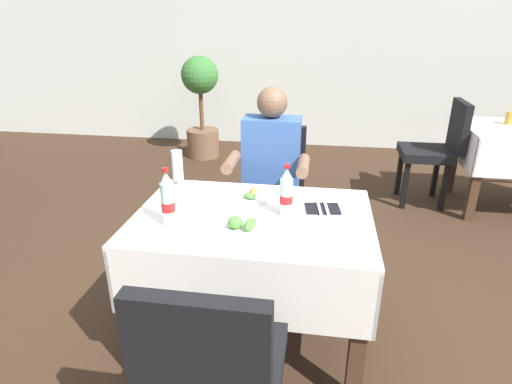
{
  "coord_description": "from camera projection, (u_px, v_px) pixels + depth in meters",
  "views": [
    {
      "loc": [
        0.2,
        -1.86,
        1.65
      ],
      "look_at": [
        -0.1,
        0.06,
        0.84
      ],
      "focal_mm": 29.49,
      "sensor_mm": 36.0,
      "label": 1
    }
  ],
  "objects": [
    {
      "name": "ground_plane",
      "position": [
        271.0,
        335.0,
        2.36
      ],
      "size": [
        11.0,
        11.0,
        0.0
      ],
      "primitive_type": "plane",
      "color": "#382619"
    },
    {
      "name": "back_wall",
      "position": [
        310.0,
        28.0,
        5.32
      ],
      "size": [
        11.0,
        0.12,
        3.03
      ],
      "primitive_type": "cube",
      "color": "silver",
      "rests_on": "ground"
    },
    {
      "name": "main_dining_table",
      "position": [
        253.0,
        247.0,
        2.12
      ],
      "size": [
        1.15,
        0.81,
        0.76
      ],
      "color": "white",
      "rests_on": "ground"
    },
    {
      "name": "chair_far_diner_seat",
      "position": [
        272.0,
        191.0,
        2.85
      ],
      "size": [
        0.44,
        0.5,
        0.97
      ],
      "color": "black",
      "rests_on": "ground"
    },
    {
      "name": "chair_near_camera_side",
      "position": [
        214.0,
        373.0,
        1.4
      ],
      "size": [
        0.44,
        0.5,
        0.97
      ],
      "color": "black",
      "rests_on": "ground"
    },
    {
      "name": "seated_diner_far",
      "position": [
        270.0,
        175.0,
        2.69
      ],
      "size": [
        0.5,
        0.46,
        1.26
      ],
      "color": "#282D42",
      "rests_on": "ground"
    },
    {
      "name": "plate_near_camera",
      "position": [
        241.0,
        225.0,
        1.9
      ],
      "size": [
        0.24,
        0.24,
        0.07
      ],
      "color": "white",
      "rests_on": "main_dining_table"
    },
    {
      "name": "plate_far_diner",
      "position": [
        250.0,
        196.0,
        2.24
      ],
      "size": [
        0.24,
        0.24,
        0.05
      ],
      "color": "white",
      "rests_on": "main_dining_table"
    },
    {
      "name": "beer_glass_left",
      "position": [
        177.0,
        167.0,
        2.37
      ],
      "size": [
        0.07,
        0.07,
        0.2
      ],
      "color": "white",
      "rests_on": "main_dining_table"
    },
    {
      "name": "cola_bottle_primary",
      "position": [
        168.0,
        200.0,
        1.91
      ],
      "size": [
        0.06,
        0.06,
        0.28
      ],
      "color": "silver",
      "rests_on": "main_dining_table"
    },
    {
      "name": "cola_bottle_secondary",
      "position": [
        286.0,
        193.0,
        2.01
      ],
      "size": [
        0.06,
        0.06,
        0.26
      ],
      "color": "silver",
      "rests_on": "main_dining_table"
    },
    {
      "name": "napkin_cutlery_set",
      "position": [
        323.0,
        208.0,
        2.11
      ],
      "size": [
        0.19,
        0.2,
        0.01
      ],
      "color": "black",
      "rests_on": "main_dining_table"
    },
    {
      "name": "background_chair_left",
      "position": [
        437.0,
        147.0,
        3.82
      ],
      "size": [
        0.5,
        0.44,
        0.97
      ],
      "color": "black",
      "rests_on": "ground"
    },
    {
      "name": "background_table_tumbler",
      "position": [
        509.0,
        118.0,
        3.74
      ],
      "size": [
        0.06,
        0.06,
        0.11
      ],
      "primitive_type": "cylinder",
      "color": "#C68928",
      "rests_on": "background_dining_table"
    },
    {
      "name": "potted_plant_corner",
      "position": [
        201.0,
        103.0,
        5.11
      ],
      "size": [
        0.44,
        0.44,
        1.23
      ],
      "color": "brown",
      "rests_on": "ground"
    }
  ]
}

